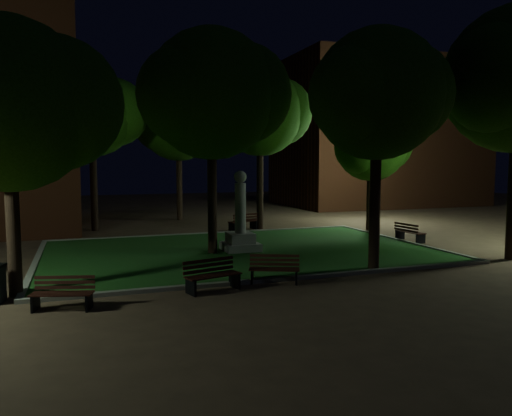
{
  "coord_description": "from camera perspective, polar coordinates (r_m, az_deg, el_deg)",
  "views": [
    {
      "loc": [
        -6.03,
        -16.93,
        3.63
      ],
      "look_at": [
        0.31,
        1.0,
        1.86
      ],
      "focal_mm": 35.0,
      "sensor_mm": 36.0,
      "label": 1
    }
  ],
  "objects": [
    {
      "name": "ground",
      "position": [
        18.33,
        0.12,
        -6.11
      ],
      "size": [
        80.0,
        80.0,
        0.0
      ],
      "primitive_type": "plane",
      "color": "brown"
    },
    {
      "name": "lawn",
      "position": [
        20.19,
        -1.79,
        -4.94
      ],
      "size": [
        15.0,
        10.0,
        0.08
      ],
      "primitive_type": "cube",
      "color": "#1E511A",
      "rests_on": "ground"
    },
    {
      "name": "lawn_kerb",
      "position": [
        20.18,
        -1.79,
        -4.88
      ],
      "size": [
        15.4,
        10.4,
        0.12
      ],
      "color": "slate",
      "rests_on": "ground"
    },
    {
      "name": "monument",
      "position": [
        20.05,
        -1.79,
        -2.36
      ],
      "size": [
        1.4,
        1.4,
        3.2
      ],
      "color": "#A5A098",
      "rests_on": "lawn"
    },
    {
      "name": "building_far",
      "position": [
        44.12,
        13.71,
        8.23
      ],
      "size": [
        16.0,
        10.0,
        12.0
      ],
      "primitive_type": "cube",
      "color": "#4D2313",
      "rests_on": "ground"
    },
    {
      "name": "tree_west",
      "position": [
        14.8,
        -26.12,
        10.53
      ],
      "size": [
        5.65,
        4.62,
        7.43
      ],
      "color": "black",
      "rests_on": "ground"
    },
    {
      "name": "tree_north_wl",
      "position": [
        27.64,
        -18.06,
        10.24
      ],
      "size": [
        5.53,
        4.52,
        8.4
      ],
      "color": "black",
      "rests_on": "ground"
    },
    {
      "name": "tree_north_er",
      "position": [
        26.95,
        0.68,
        10.8
      ],
      "size": [
        5.62,
        4.59,
        8.51
      ],
      "color": "black",
      "rests_on": "ground"
    },
    {
      "name": "tree_ne",
      "position": [
        27.27,
        13.18,
        6.96
      ],
      "size": [
        4.64,
        3.79,
        6.38
      ],
      "color": "black",
      "rests_on": "ground"
    },
    {
      "name": "tree_se",
      "position": [
        17.07,
        14.0,
        12.46
      ],
      "size": [
        5.25,
        4.29,
        7.95
      ],
      "color": "black",
      "rests_on": "ground"
    },
    {
      "name": "tree_far_north",
      "position": [
        31.57,
        -8.65,
        9.82
      ],
      "size": [
        6.07,
        4.96,
        8.63
      ],
      "color": "black",
      "rests_on": "ground"
    },
    {
      "name": "tree_extra",
      "position": [
        19.55,
        -4.78,
        12.81
      ],
      "size": [
        6.13,
        5.0,
        8.69
      ],
      "color": "black",
      "rests_on": "ground"
    },
    {
      "name": "lamppost_ne",
      "position": [
        30.91,
        12.73,
        3.87
      ],
      "size": [
        1.18,
        0.28,
        4.14
      ],
      "color": "black",
      "rests_on": "ground"
    },
    {
      "name": "bench_near_left",
      "position": [
        14.22,
        -5.04,
        -7.77
      ],
      "size": [
        1.7,
        0.96,
        0.88
      ],
      "rotation": [
        0.0,
        0.0,
        0.27
      ],
      "color": "black",
      "rests_on": "ground"
    },
    {
      "name": "bench_near_right",
      "position": [
        15.12,
        2.11,
        -7.07
      ],
      "size": [
        1.59,
        1.08,
        0.83
      ],
      "rotation": [
        0.0,
        0.0,
        -0.41
      ],
      "color": "black",
      "rests_on": "ground"
    },
    {
      "name": "bench_west_near",
      "position": [
        13.3,
        -21.21,
        -9.18
      ],
      "size": [
        1.56,
        0.9,
        0.81
      ],
      "rotation": [
        0.0,
        0.0,
        -0.28
      ],
      "color": "black",
      "rests_on": "ground"
    },
    {
      "name": "bench_right_side",
      "position": [
        23.86,
        17.1,
        -2.72
      ],
      "size": [
        0.69,
        1.57,
        0.84
      ],
      "rotation": [
        0.0,
        0.0,
        1.68
      ],
      "color": "black",
      "rests_on": "ground"
    },
    {
      "name": "bench_far_side",
      "position": [
        26.57,
        -1.44,
        -1.63
      ],
      "size": [
        1.72,
        1.06,
        0.89
      ],
      "rotation": [
        0.0,
        0.0,
        3.47
      ],
      "color": "black",
      "rests_on": "ground"
    }
  ]
}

